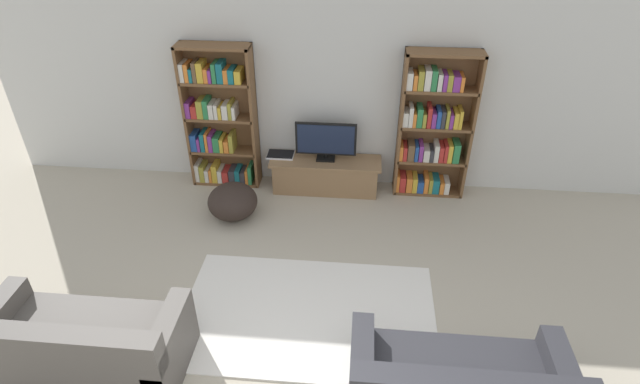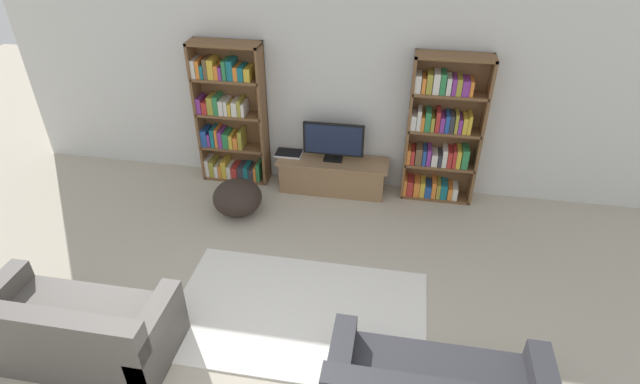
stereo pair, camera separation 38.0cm
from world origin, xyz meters
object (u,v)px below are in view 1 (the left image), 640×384
Objects in this scene: bookshelf_left at (219,120)px; laptop at (281,155)px; couch_left_sectional at (84,347)px; bookshelf_right at (432,129)px; television at (326,141)px; beanbag_ottoman at (233,201)px; tv_stand at (325,175)px.

laptop is at bearing -2.31° from bookshelf_left.
bookshelf_right is at bearing 45.28° from couch_left_sectional.
bookshelf_right reaches higher than television.
couch_left_sectional is at bearing -134.72° from bookshelf_right.
bookshelf_right is at bearing 18.78° from beanbag_ottoman.
laptop is at bearing 58.69° from beanbag_ottoman.
couch_left_sectional is at bearing -97.21° from bookshelf_left.
bookshelf_left is 1.56m from tv_stand.
beanbag_ottoman is at bearing -161.22° from bookshelf_right.
television is 1.42m from beanbag_ottoman.
bookshelf_left is 2.43× the size of television.
couch_left_sectional is (-1.20, -3.14, -0.18)m from laptop.
couch_left_sectional reaches higher than beanbag_ottoman.
tv_stand is 2.39× the size of beanbag_ottoman.
beanbag_ottoman is (-0.48, -0.79, -0.24)m from laptop.
bookshelf_left is at bearing 175.79° from tv_stand.
bookshelf_right is at bearing 3.44° from television.
bookshelf_left reaches higher than tv_stand.
laptop reaches higher than tv_stand.
bookshelf_left is 3.26m from couch_left_sectional.
bookshelf_right is 2.66m from beanbag_ottoman.
bookshelf_right is 1.51m from tv_stand.
bookshelf_left is 1.12m from beanbag_ottoman.
bookshelf_right is 2.43× the size of television.
bookshelf_left is 2.74m from bookshelf_right.
couch_left_sectional is (-0.40, -3.17, -0.63)m from bookshelf_left.
bookshelf_right is at bearing -0.01° from bookshelf_left.
tv_stand is 0.87× the size of couch_left_sectional.
beanbag_ottoman is at bearing -145.67° from television.
bookshelf_left is at bearing 176.69° from television.
couch_left_sectional is at bearing -106.91° from beanbag_ottoman.
bookshelf_left reaches higher than laptop.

